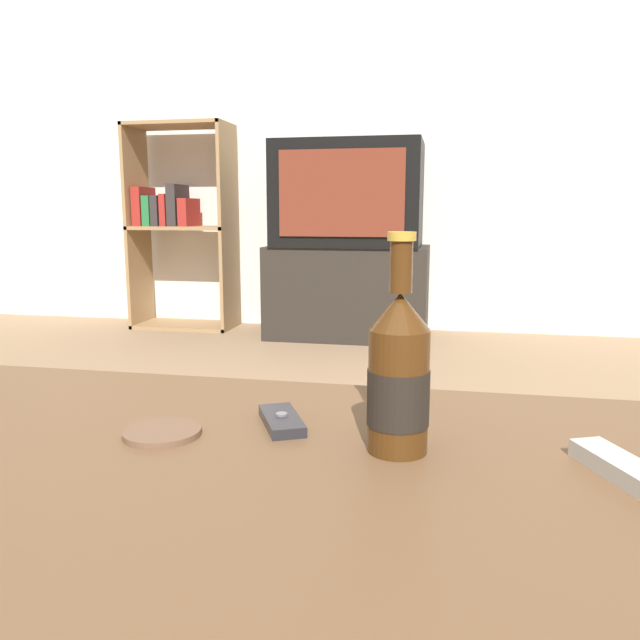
{
  "coord_description": "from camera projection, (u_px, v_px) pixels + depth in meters",
  "views": [
    {
      "loc": [
        0.23,
        -0.63,
        0.69
      ],
      "look_at": [
        0.02,
        0.38,
        0.51
      ],
      "focal_mm": 35.0,
      "sensor_mm": 36.0,
      "label": 1
    }
  ],
  "objects": [
    {
      "name": "bookshelf",
      "position": [
        177.0,
        222.0,
        3.63
      ],
      "size": [
        0.59,
        0.3,
        1.17
      ],
      "color": "#99754C",
      "rests_on": "ground_plane"
    },
    {
      "name": "coffee_table",
      "position": [
        233.0,
        512.0,
        0.71
      ],
      "size": [
        1.18,
        0.69,
        0.41
      ],
      "color": "brown",
      "rests_on": "ground_plane"
    },
    {
      "name": "coaster",
      "position": [
        162.0,
        432.0,
        0.79
      ],
      "size": [
        0.1,
        0.1,
        0.01
      ],
      "color": "brown",
      "rests_on": "coffee_table"
    },
    {
      "name": "back_wall",
      "position": [
        411.0,
        99.0,
        3.46
      ],
      "size": [
        8.0,
        0.05,
        2.6
      ],
      "color": "silver",
      "rests_on": "ground_plane"
    },
    {
      "name": "television",
      "position": [
        349.0,
        194.0,
        3.31
      ],
      "size": [
        0.77,
        0.5,
        0.55
      ],
      "color": "black",
      "rests_on": "tv_stand"
    },
    {
      "name": "beer_bottle",
      "position": [
        399.0,
        376.0,
        0.72
      ],
      "size": [
        0.07,
        0.07,
        0.26
      ],
      "color": "#47280F",
      "rests_on": "coffee_table"
    },
    {
      "name": "remote_control",
      "position": [
        627.0,
        471.0,
        0.66
      ],
      "size": [
        0.1,
        0.15,
        0.02
      ],
      "rotation": [
        0.0,
        0.0,
        0.42
      ],
      "color": "beige",
      "rests_on": "coffee_table"
    },
    {
      "name": "tv_stand",
      "position": [
        348.0,
        292.0,
        3.41
      ],
      "size": [
        0.86,
        0.46,
        0.5
      ],
      "color": "#28231E",
      "rests_on": "ground_plane"
    },
    {
      "name": "cell_phone",
      "position": [
        282.0,
        420.0,
        0.82
      ],
      "size": [
        0.09,
        0.12,
        0.02
      ],
      "rotation": [
        0.0,
        0.0,
        0.46
      ],
      "color": "#232328",
      "rests_on": "coffee_table"
    }
  ]
}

